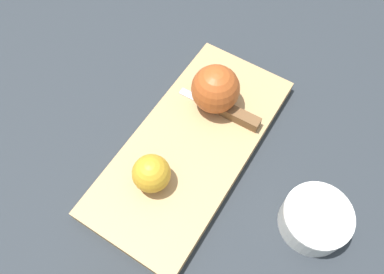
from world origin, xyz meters
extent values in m
plane|color=#282D33|center=(0.00, 0.00, 0.00)|extent=(4.00, 4.00, 0.00)
cube|color=tan|center=(0.00, 0.00, 0.01)|extent=(0.45, 0.22, 0.02)
sphere|color=gold|center=(-0.10, 0.02, 0.06)|extent=(0.06, 0.06, 0.06)
cylinder|color=beige|center=(-0.10, 0.01, 0.06)|extent=(0.06, 0.01, 0.06)
sphere|color=#AD4C1E|center=(0.10, 0.01, 0.07)|extent=(0.09, 0.09, 0.09)
cylinder|color=beige|center=(0.09, 0.01, 0.07)|extent=(0.01, 0.08, 0.08)
cube|color=silver|center=(0.09, 0.03, 0.03)|extent=(0.02, 0.09, 0.00)
cube|color=brown|center=(0.09, -0.05, 0.03)|extent=(0.02, 0.08, 0.02)
cylinder|color=silver|center=(-0.02, -0.24, 0.03)|extent=(0.11, 0.11, 0.05)
torus|color=silver|center=(-0.02, -0.24, 0.05)|extent=(0.11, 0.11, 0.01)
camera|label=1|loc=(-0.28, -0.16, 0.62)|focal=35.00mm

